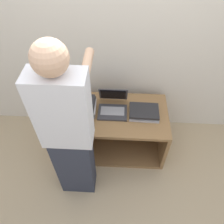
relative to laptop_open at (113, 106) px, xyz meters
The scene contains 8 objects.
ground_plane 0.74m from the laptop_open, 90.00° to the right, with size 12.00×12.00×0.00m, color tan.
wall_back 0.68m from the laptop_open, 90.00° to the left, with size 8.00×0.05×2.40m.
cart 0.34m from the laptop_open, 90.00° to the left, with size 1.19×0.64×0.59m.
laptop_open is the anchor object (origin of this frame).
laptop_stack_left 0.34m from the laptop_open, behind, with size 0.33×0.24×0.16m.
laptop_stack_right 0.34m from the laptop_open, ahead, with size 0.32×0.25×0.07m.
person 0.71m from the laptop_open, 119.61° to the right, with size 0.40×0.53×1.73m.
inventory_tag 0.37m from the laptop_open, 162.10° to the right, with size 0.06×0.02×0.01m.
Camera 1 is at (0.08, -1.24, 2.31)m, focal length 35.00 mm.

